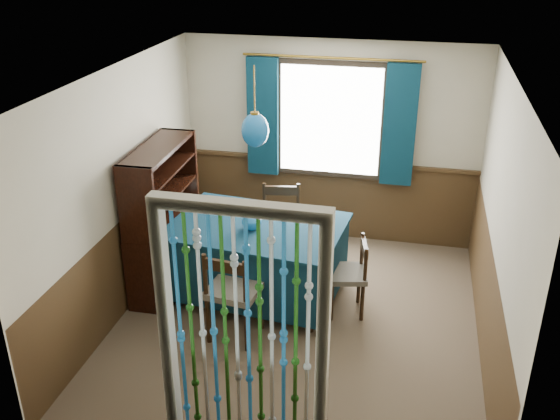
% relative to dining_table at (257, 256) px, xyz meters
% --- Properties ---
extents(floor, '(4.00, 4.00, 0.00)m').
position_rel_dining_table_xyz_m(floor, '(0.51, -0.38, -0.49)').
color(floor, brown).
rests_on(floor, ground).
extents(ceiling, '(4.00, 4.00, 0.00)m').
position_rel_dining_table_xyz_m(ceiling, '(0.51, -0.38, 2.01)').
color(ceiling, silver).
rests_on(ceiling, ground).
extents(wall_back, '(3.60, 0.00, 3.60)m').
position_rel_dining_table_xyz_m(wall_back, '(0.51, 1.62, 0.76)').
color(wall_back, '#BDB39A').
rests_on(wall_back, ground).
extents(wall_front, '(3.60, 0.00, 3.60)m').
position_rel_dining_table_xyz_m(wall_front, '(0.51, -2.38, 0.76)').
color(wall_front, '#BDB39A').
rests_on(wall_front, ground).
extents(wall_left, '(0.00, 4.00, 4.00)m').
position_rel_dining_table_xyz_m(wall_left, '(-1.29, -0.38, 0.76)').
color(wall_left, '#BDB39A').
rests_on(wall_left, ground).
extents(wall_right, '(0.00, 4.00, 4.00)m').
position_rel_dining_table_xyz_m(wall_right, '(2.31, -0.38, 0.76)').
color(wall_right, '#BDB39A').
rests_on(wall_right, ground).
extents(wainscot_back, '(3.60, 0.00, 3.60)m').
position_rel_dining_table_xyz_m(wainscot_back, '(0.51, 1.60, 0.01)').
color(wainscot_back, '#402C18').
rests_on(wainscot_back, ground).
extents(wainscot_left, '(0.00, 4.00, 4.00)m').
position_rel_dining_table_xyz_m(wainscot_left, '(-1.27, -0.38, 0.01)').
color(wainscot_left, '#402C18').
rests_on(wainscot_left, ground).
extents(wainscot_right, '(0.00, 4.00, 4.00)m').
position_rel_dining_table_xyz_m(wainscot_right, '(2.30, -0.38, 0.01)').
color(wainscot_right, '#402C18').
rests_on(wainscot_right, ground).
extents(window, '(1.32, 0.12, 1.42)m').
position_rel_dining_table_xyz_m(window, '(0.51, 1.57, 1.06)').
color(window, black).
rests_on(window, wall_back).
extents(doorway, '(1.16, 0.12, 2.18)m').
position_rel_dining_table_xyz_m(doorway, '(0.51, -2.32, 0.56)').
color(doorway, silver).
rests_on(doorway, ground).
extents(dining_table, '(1.88, 1.39, 0.85)m').
position_rel_dining_table_xyz_m(dining_table, '(0.00, 0.00, 0.00)').
color(dining_table, '#0B293A').
rests_on(dining_table, floor).
extents(chair_near, '(0.53, 0.51, 0.97)m').
position_rel_dining_table_xyz_m(chair_near, '(-0.04, -0.78, 0.03)').
color(chair_near, black).
rests_on(chair_near, floor).
extents(chair_far, '(0.54, 0.53, 0.96)m').
position_rel_dining_table_xyz_m(chair_far, '(0.09, 0.74, 0.02)').
color(chair_far, black).
rests_on(chair_far, floor).
extents(chair_left, '(0.47, 0.49, 0.93)m').
position_rel_dining_table_xyz_m(chair_left, '(-1.07, 0.10, 0.01)').
color(chair_left, black).
rests_on(chair_left, floor).
extents(chair_right, '(0.47, 0.48, 0.83)m').
position_rel_dining_table_xyz_m(chair_right, '(0.99, -0.09, -0.04)').
color(chair_right, black).
rests_on(chair_right, floor).
extents(sideboard, '(0.45, 1.25, 1.62)m').
position_rel_dining_table_xyz_m(sideboard, '(-1.05, 0.03, 0.08)').
color(sideboard, black).
rests_on(sideboard, floor).
extents(pendant_lamp, '(0.27, 0.27, 0.79)m').
position_rel_dining_table_xyz_m(pendant_lamp, '(0.00, 0.00, 1.39)').
color(pendant_lamp, olive).
rests_on(pendant_lamp, ceiling).
extents(vase_table, '(0.23, 0.23, 0.19)m').
position_rel_dining_table_xyz_m(vase_table, '(-0.03, -0.09, 0.46)').
color(vase_table, '#165A97').
rests_on(vase_table, dining_table).
extents(bowl_shelf, '(0.25, 0.25, 0.05)m').
position_rel_dining_table_xyz_m(bowl_shelf, '(-0.99, -0.26, 0.64)').
color(bowl_shelf, beige).
rests_on(bowl_shelf, sideboard).
extents(vase_sideboard, '(0.25, 0.25, 0.20)m').
position_rel_dining_table_xyz_m(vase_sideboard, '(-0.99, 0.34, 0.42)').
color(vase_sideboard, beige).
rests_on(vase_sideboard, sideboard).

